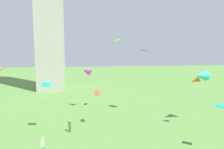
% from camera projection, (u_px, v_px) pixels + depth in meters
% --- Properties ---
extents(person_0, '(0.29, 0.54, 1.76)m').
position_uv_depth(person_0, '(43.00, 145.00, 20.95)').
color(person_0, '#51754C').
rests_on(person_0, ground_plane).
extents(person_2, '(0.41, 0.49, 1.62)m').
position_uv_depth(person_2, '(70.00, 125.00, 26.70)').
color(person_2, '#51754C').
rests_on(person_2, ground_plane).
extents(kite_flying_1, '(1.79, 1.81, 0.27)m').
position_uv_depth(kite_flying_1, '(145.00, 51.00, 33.33)').
color(kite_flying_1, '#B63E26').
extents(kite_flying_2, '(1.21, 1.66, 0.74)m').
position_uv_depth(kite_flying_2, '(1.00, 70.00, 32.11)').
color(kite_flying_2, red).
extents(kite_flying_3, '(1.56, 1.34, 1.20)m').
position_uv_depth(kite_flying_3, '(195.00, 80.00, 27.53)').
color(kite_flying_3, '#CA6C11').
extents(kite_flying_4, '(1.16, 0.71, 0.55)m').
position_uv_depth(kite_flying_4, '(46.00, 85.00, 26.32)').
color(kite_flying_4, '#11B798').
extents(kite_flying_5, '(1.06, 1.33, 0.65)m').
position_uv_depth(kite_flying_5, '(117.00, 40.00, 33.92)').
color(kite_flying_5, '#54D71A').
extents(kite_flying_6, '(0.85, 1.02, 0.71)m').
position_uv_depth(kite_flying_6, '(97.00, 93.00, 28.53)').
color(kite_flying_6, '#DF4C33').
extents(kite_flying_7, '(1.22, 1.14, 0.28)m').
position_uv_depth(kite_flying_7, '(220.00, 106.00, 20.98)').
color(kite_flying_7, '#12B1BB').
extents(kite_flying_8, '(2.62, 2.23, 1.66)m').
position_uv_depth(kite_flying_8, '(201.00, 75.00, 29.29)').
color(kite_flying_8, '#35D7B2').
extents(kite_flying_9, '(2.08, 1.80, 1.51)m').
position_uv_depth(kite_flying_9, '(86.00, 71.00, 36.59)').
color(kite_flying_9, '#B532E4').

